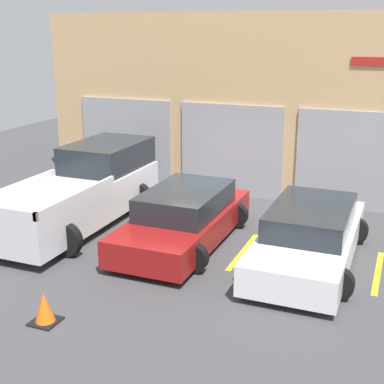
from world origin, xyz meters
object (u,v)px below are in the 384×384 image
(pickup_truck, at_px, (85,190))
(traffic_cone, at_px, (44,309))
(sedan_side, at_px, (184,218))
(sedan_white, at_px, (309,236))

(pickup_truck, relative_size, traffic_cone, 10.04)
(sedan_side, height_order, traffic_cone, sedan_side)
(sedan_white, height_order, traffic_cone, sedan_white)
(pickup_truck, height_order, sedan_white, pickup_truck)
(sedan_side, bearing_deg, sedan_white, -0.01)
(sedan_side, relative_size, traffic_cone, 8.34)
(sedan_white, xyz_separation_m, traffic_cone, (-3.70, -4.25, -0.34))
(sedan_white, relative_size, traffic_cone, 8.65)
(pickup_truck, distance_m, sedan_side, 2.93)
(pickup_truck, bearing_deg, traffic_cone, -65.09)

